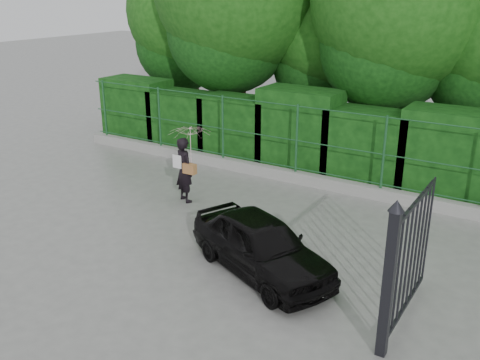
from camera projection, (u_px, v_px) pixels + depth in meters
The scene contains 7 objects.
ground at pixel (178, 243), 10.83m from camera, with size 80.00×80.00×0.00m, color gray.
kerb at pixel (282, 174), 14.37m from camera, with size 14.00×0.25×0.30m, color #9E9E99.
fence at pixel (290, 138), 13.90m from camera, with size 14.13×0.06×1.80m.
hedge at pixel (304, 135), 14.79m from camera, with size 14.20×1.20×2.29m.
gate at pixel (399, 266), 7.55m from camera, with size 0.22×2.33×2.36m.
woman at pixel (188, 152), 12.55m from camera, with size 1.00×1.02×1.87m.
car at pixel (261, 245), 9.58m from camera, with size 1.28×3.18×1.08m, color black.
Camera 1 is at (6.24, -7.58, 4.91)m, focal length 40.00 mm.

